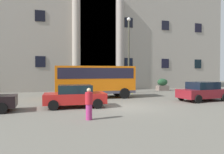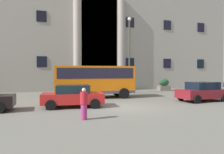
{
  "view_description": "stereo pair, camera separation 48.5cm",
  "coord_description": "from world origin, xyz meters",
  "px_view_note": "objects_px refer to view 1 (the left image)",
  "views": [
    {
      "loc": [
        -5.22,
        -12.99,
        2.27
      ],
      "look_at": [
        1.09,
        6.53,
        1.81
      ],
      "focal_mm": 34.57,
      "sensor_mm": 36.0,
      "label": 1
    },
    {
      "loc": [
        -4.75,
        -13.14,
        2.27
      ],
      "look_at": [
        1.09,
        6.53,
        1.81
      ],
      "focal_mm": 34.57,
      "sensor_mm": 36.0,
      "label": 2
    }
  ],
  "objects_px": {
    "hedge_planter_far_west": "(80,86)",
    "hedge_planter_west": "(119,85)",
    "pedestrian_child_trailing": "(89,104)",
    "bus_stop_sign": "(132,79)",
    "parked_sedan_second": "(75,96)",
    "lamppost_plaza_centre": "(129,49)",
    "parked_hatchback_near": "(203,91)",
    "orange_minibus": "(95,79)",
    "hedge_planter_entrance_right": "(162,85)"
  },
  "relations": [
    {
      "from": "orange_minibus",
      "to": "bus_stop_sign",
      "type": "xyz_separation_m",
      "value": [
        4.42,
        1.97,
        -0.09
      ]
    },
    {
      "from": "parked_sedan_second",
      "to": "hedge_planter_entrance_right",
      "type": "bearing_deg",
      "value": 42.43
    },
    {
      "from": "hedge_planter_far_west",
      "to": "hedge_planter_west",
      "type": "bearing_deg",
      "value": 7.15
    },
    {
      "from": "bus_stop_sign",
      "to": "parked_sedan_second",
      "type": "bearing_deg",
      "value": -136.34
    },
    {
      "from": "pedestrian_child_trailing",
      "to": "lamppost_plaza_centre",
      "type": "distance_m",
      "value": 14.21
    },
    {
      "from": "hedge_planter_far_west",
      "to": "parked_sedan_second",
      "type": "height_order",
      "value": "hedge_planter_far_west"
    },
    {
      "from": "orange_minibus",
      "to": "lamppost_plaza_centre",
      "type": "distance_m",
      "value": 6.46
    },
    {
      "from": "parked_hatchback_near",
      "to": "lamppost_plaza_centre",
      "type": "height_order",
      "value": "lamppost_plaza_centre"
    },
    {
      "from": "hedge_planter_far_west",
      "to": "pedestrian_child_trailing",
      "type": "bearing_deg",
      "value": -97.6
    },
    {
      "from": "orange_minibus",
      "to": "pedestrian_child_trailing",
      "type": "relative_size",
      "value": 4.56
    },
    {
      "from": "hedge_planter_west",
      "to": "parked_sedan_second",
      "type": "bearing_deg",
      "value": -123.55
    },
    {
      "from": "bus_stop_sign",
      "to": "hedge_planter_entrance_right",
      "type": "xyz_separation_m",
      "value": [
        5.37,
        3.01,
        -0.87
      ]
    },
    {
      "from": "parked_hatchback_near",
      "to": "hedge_planter_entrance_right",
      "type": "bearing_deg",
      "value": 72.98
    },
    {
      "from": "parked_hatchback_near",
      "to": "pedestrian_child_trailing",
      "type": "xyz_separation_m",
      "value": [
        -9.95,
        -3.89,
        -0.0
      ]
    },
    {
      "from": "hedge_planter_west",
      "to": "hedge_planter_far_west",
      "type": "xyz_separation_m",
      "value": [
        -4.65,
        -0.58,
        0.05
      ]
    },
    {
      "from": "hedge_planter_far_west",
      "to": "orange_minibus",
      "type": "bearing_deg",
      "value": -83.48
    },
    {
      "from": "hedge_planter_entrance_right",
      "to": "parked_hatchback_near",
      "type": "distance_m",
      "value": 9.76
    },
    {
      "from": "hedge_planter_entrance_right",
      "to": "lamppost_plaza_centre",
      "type": "height_order",
      "value": "lamppost_plaza_centre"
    },
    {
      "from": "hedge_planter_far_west",
      "to": "hedge_planter_entrance_right",
      "type": "bearing_deg",
      "value": 1.59
    },
    {
      "from": "bus_stop_sign",
      "to": "hedge_planter_far_west",
      "type": "relative_size",
      "value": 1.25
    },
    {
      "from": "orange_minibus",
      "to": "parked_sedan_second",
      "type": "height_order",
      "value": "orange_minibus"
    },
    {
      "from": "hedge_planter_entrance_right",
      "to": "lamppost_plaza_centre",
      "type": "xyz_separation_m",
      "value": [
        -5.2,
        -1.64,
        4.04
      ]
    },
    {
      "from": "hedge_planter_entrance_right",
      "to": "pedestrian_child_trailing",
      "type": "relative_size",
      "value": 0.97
    },
    {
      "from": "bus_stop_sign",
      "to": "hedge_planter_far_west",
      "type": "height_order",
      "value": "bus_stop_sign"
    },
    {
      "from": "orange_minibus",
      "to": "bus_stop_sign",
      "type": "bearing_deg",
      "value": 26.89
    },
    {
      "from": "hedge_planter_west",
      "to": "hedge_planter_entrance_right",
      "type": "relative_size",
      "value": 1.08
    },
    {
      "from": "bus_stop_sign",
      "to": "pedestrian_child_trailing",
      "type": "xyz_separation_m",
      "value": [
        -6.71,
        -10.41,
        -0.82
      ]
    },
    {
      "from": "parked_sedan_second",
      "to": "lamppost_plaza_centre",
      "type": "relative_size",
      "value": 0.49
    },
    {
      "from": "hedge_planter_entrance_right",
      "to": "pedestrian_child_trailing",
      "type": "xyz_separation_m",
      "value": [
        -12.08,
        -13.42,
        0.04
      ]
    },
    {
      "from": "bus_stop_sign",
      "to": "lamppost_plaza_centre",
      "type": "distance_m",
      "value": 3.46
    },
    {
      "from": "hedge_planter_far_west",
      "to": "parked_hatchback_near",
      "type": "xyz_separation_m",
      "value": [
        8.2,
        -9.24,
        -0.03
      ]
    },
    {
      "from": "pedestrian_child_trailing",
      "to": "orange_minibus",
      "type": "bearing_deg",
      "value": 166.53
    },
    {
      "from": "parked_sedan_second",
      "to": "lamppost_plaza_centre",
      "type": "height_order",
      "value": "lamppost_plaza_centre"
    },
    {
      "from": "orange_minibus",
      "to": "pedestrian_child_trailing",
      "type": "xyz_separation_m",
      "value": [
        -2.29,
        -8.43,
        -0.91
      ]
    },
    {
      "from": "hedge_planter_entrance_right",
      "to": "hedge_planter_far_west",
      "type": "distance_m",
      "value": 10.33
    },
    {
      "from": "hedge_planter_entrance_right",
      "to": "hedge_planter_far_west",
      "type": "height_order",
      "value": "hedge_planter_far_west"
    },
    {
      "from": "hedge_planter_entrance_right",
      "to": "pedestrian_child_trailing",
      "type": "bearing_deg",
      "value": -131.98
    },
    {
      "from": "parked_hatchback_near",
      "to": "parked_sedan_second",
      "type": "bearing_deg",
      "value": 175.53
    },
    {
      "from": "pedestrian_child_trailing",
      "to": "lamppost_plaza_centre",
      "type": "xyz_separation_m",
      "value": [
        6.88,
        11.78,
        3.99
      ]
    },
    {
      "from": "parked_sedan_second",
      "to": "parked_hatchback_near",
      "type": "relative_size",
      "value": 1.0
    },
    {
      "from": "parked_hatchback_near",
      "to": "lamppost_plaza_centre",
      "type": "bearing_deg",
      "value": 106.87
    },
    {
      "from": "parked_sedan_second",
      "to": "parked_hatchback_near",
      "type": "bearing_deg",
      "value": 4.37
    },
    {
      "from": "bus_stop_sign",
      "to": "hedge_planter_entrance_right",
      "type": "distance_m",
      "value": 6.22
    },
    {
      "from": "orange_minibus",
      "to": "lamppost_plaza_centre",
      "type": "bearing_deg",
      "value": 38.96
    },
    {
      "from": "bus_stop_sign",
      "to": "hedge_planter_entrance_right",
      "type": "relative_size",
      "value": 1.73
    },
    {
      "from": "hedge_planter_far_west",
      "to": "parked_hatchback_near",
      "type": "height_order",
      "value": "hedge_planter_far_west"
    },
    {
      "from": "parked_hatchback_near",
      "to": "hedge_planter_west",
      "type": "bearing_deg",
      "value": 105.41
    },
    {
      "from": "hedge_planter_far_west",
      "to": "lamppost_plaza_centre",
      "type": "distance_m",
      "value": 6.61
    },
    {
      "from": "hedge_planter_west",
      "to": "hedge_planter_entrance_right",
      "type": "bearing_deg",
      "value": -3.01
    },
    {
      "from": "orange_minibus",
      "to": "parked_sedan_second",
      "type": "xyz_separation_m",
      "value": [
        -2.39,
        -4.53,
        -0.93
      ]
    }
  ]
}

